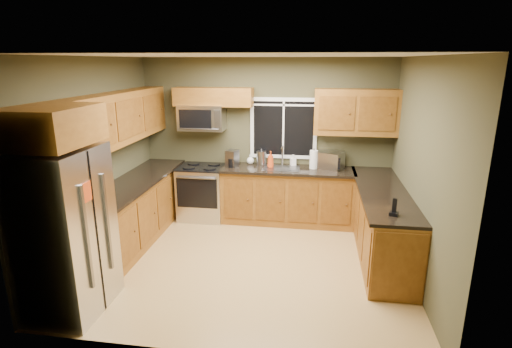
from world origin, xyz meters
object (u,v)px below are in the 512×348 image
(range, at_px, (202,192))
(soap_bottle_b, at_px, (293,160))
(kettle, at_px, (262,157))
(paper_towel_roll, at_px, (314,159))
(refrigerator, at_px, (65,232))
(soap_bottle_c, at_px, (250,159))
(soap_bottle_a, at_px, (271,160))
(toaster_oven, at_px, (329,160))
(microwave, at_px, (202,118))
(cordless_phone, at_px, (394,210))
(coffee_maker, at_px, (232,159))

(range, bearing_deg, soap_bottle_b, 8.56)
(kettle, relative_size, paper_towel_roll, 0.88)
(refrigerator, height_order, range, refrigerator)
(paper_towel_roll, xyz_separation_m, soap_bottle_c, (-1.07, 0.15, -0.07))
(refrigerator, height_order, soap_bottle_c, refrigerator)
(paper_towel_roll, bearing_deg, soap_bottle_a, -175.58)
(soap_bottle_b, bearing_deg, kettle, -174.61)
(kettle, bearing_deg, soap_bottle_a, -41.42)
(range, xyz_separation_m, paper_towel_roll, (1.87, 0.08, 0.62))
(refrigerator, xyz_separation_m, toaster_oven, (2.81, 2.92, 0.18))
(microwave, distance_m, kettle, 1.20)
(refrigerator, distance_m, toaster_oven, 4.05)
(paper_towel_roll, xyz_separation_m, cordless_phone, (0.93, -1.95, -0.09))
(range, distance_m, soap_bottle_a, 1.32)
(paper_towel_roll, height_order, cordless_phone, paper_towel_roll)
(toaster_oven, relative_size, cordless_phone, 2.58)
(toaster_oven, distance_m, soap_bottle_b, 0.60)
(toaster_oven, distance_m, coffee_maker, 1.60)
(microwave, height_order, cordless_phone, microwave)
(refrigerator, distance_m, soap_bottle_c, 3.35)
(paper_towel_roll, xyz_separation_m, soap_bottle_a, (-0.70, -0.05, -0.01))
(refrigerator, height_order, coffee_maker, refrigerator)
(range, relative_size, microwave, 1.23)
(coffee_maker, height_order, soap_bottle_a, coffee_maker)
(refrigerator, bearing_deg, coffee_maker, 66.39)
(microwave, relative_size, soap_bottle_c, 4.76)
(soap_bottle_b, xyz_separation_m, soap_bottle_c, (-0.73, 0.00, -0.01))
(range, bearing_deg, soap_bottle_c, 16.07)
(coffee_maker, bearing_deg, toaster_oven, 4.75)
(range, relative_size, paper_towel_roll, 2.82)
(range, height_order, cordless_phone, cordless_phone)
(coffee_maker, bearing_deg, soap_bottle_b, 12.17)
(coffee_maker, relative_size, soap_bottle_a, 1.01)
(refrigerator, distance_m, paper_towel_roll, 3.84)
(range, relative_size, coffee_maker, 3.40)
(toaster_oven, distance_m, soap_bottle_a, 0.96)
(microwave, bearing_deg, cordless_phone, -35.52)
(toaster_oven, bearing_deg, refrigerator, -133.92)
(range, distance_m, toaster_oven, 2.21)
(kettle, distance_m, soap_bottle_a, 0.23)
(microwave, relative_size, cordless_phone, 3.65)
(kettle, height_order, cordless_phone, kettle)
(microwave, relative_size, coffee_maker, 2.75)
(paper_towel_roll, bearing_deg, toaster_oven, 14.03)
(range, relative_size, soap_bottle_c, 5.87)
(microwave, xyz_separation_m, kettle, (1.00, 0.04, -0.66))
(range, height_order, soap_bottle_b, soap_bottle_b)
(refrigerator, relative_size, coffee_maker, 6.52)
(kettle, distance_m, soap_bottle_c, 0.21)
(microwave, xyz_separation_m, paper_towel_roll, (1.87, -0.05, -0.64))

